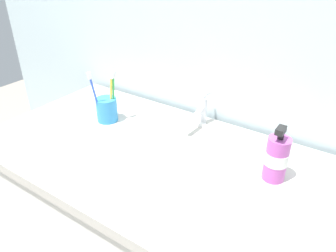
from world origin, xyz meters
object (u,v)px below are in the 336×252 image
(toothbrush_cup, at_px, (107,109))
(soap_dispenser, at_px, (276,158))
(toothbrush_yellow, at_px, (111,93))
(faucet, at_px, (200,113))
(toothbrush_blue, at_px, (95,94))
(toothbrush_green, at_px, (113,93))

(toothbrush_cup, relative_size, soap_dispenser, 0.52)
(toothbrush_cup, height_order, toothbrush_yellow, toothbrush_yellow)
(faucet, height_order, toothbrush_blue, toothbrush_blue)
(faucet, distance_m, toothbrush_green, 0.31)
(toothbrush_blue, bearing_deg, toothbrush_green, 58.88)
(faucet, xyz_separation_m, toothbrush_blue, (-0.30, -0.19, 0.06))
(toothbrush_blue, bearing_deg, faucet, 31.98)
(faucet, bearing_deg, toothbrush_blue, -148.02)
(toothbrush_blue, distance_m, soap_dispenser, 0.61)
(toothbrush_yellow, distance_m, soap_dispenser, 0.58)
(toothbrush_green, xyz_separation_m, toothbrush_blue, (-0.03, -0.06, 0.01))
(toothbrush_cup, bearing_deg, toothbrush_blue, -103.39)
(toothbrush_cup, bearing_deg, faucet, 27.05)
(toothbrush_yellow, height_order, toothbrush_blue, toothbrush_blue)
(toothbrush_green, distance_m, soap_dispenser, 0.58)
(toothbrush_green, bearing_deg, faucet, 26.43)
(faucet, distance_m, soap_dispenser, 0.34)
(toothbrush_yellow, bearing_deg, toothbrush_cup, -159.70)
(faucet, relative_size, toothbrush_blue, 0.84)
(toothbrush_cup, relative_size, toothbrush_green, 0.48)
(faucet, height_order, soap_dispenser, soap_dispenser)
(toothbrush_cup, xyz_separation_m, toothbrush_green, (0.02, 0.02, 0.06))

